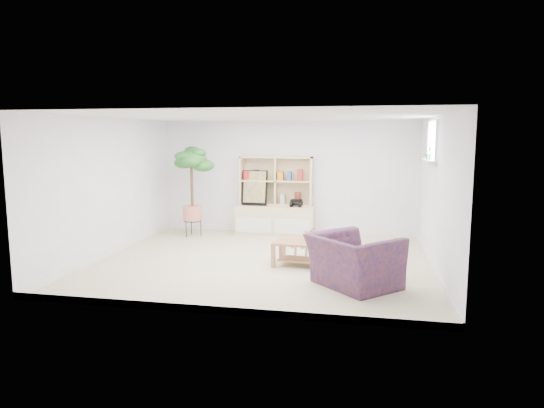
% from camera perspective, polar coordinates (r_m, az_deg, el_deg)
% --- Properties ---
extents(floor, '(5.50, 5.00, 0.01)m').
position_cam_1_polar(floor, '(8.20, -1.08, -6.73)').
color(floor, '#B9B3A2').
rests_on(floor, ground).
extents(ceiling, '(5.50, 5.00, 0.01)m').
position_cam_1_polar(ceiling, '(7.94, -1.12, 10.27)').
color(ceiling, silver).
rests_on(ceiling, walls).
extents(walls, '(5.51, 5.01, 2.40)m').
position_cam_1_polar(walls, '(7.98, -1.10, 1.63)').
color(walls, white).
rests_on(walls, floor).
extents(baseboard, '(5.50, 5.00, 0.10)m').
position_cam_1_polar(baseboard, '(8.19, -1.08, -6.39)').
color(baseboard, white).
rests_on(baseboard, floor).
extents(window, '(0.10, 0.98, 0.68)m').
position_cam_1_polar(window, '(8.42, 18.42, 7.02)').
color(window, silver).
rests_on(window, walls).
extents(window_sill, '(0.14, 1.00, 0.04)m').
position_cam_1_polar(window_sill, '(8.42, 17.92, 4.86)').
color(window_sill, white).
rests_on(window_sill, walls).
extents(storage_unit, '(1.65, 0.56, 1.65)m').
position_cam_1_polar(storage_unit, '(10.25, 0.38, 0.96)').
color(storage_unit, '#CFAD8A').
rests_on(storage_unit, floor).
extents(poster, '(0.54, 0.15, 0.75)m').
position_cam_1_polar(poster, '(10.28, -2.04, 1.92)').
color(poster, '#F7B20A').
rests_on(poster, storage_unit).
extents(toy_truck, '(0.34, 0.24, 0.18)m').
position_cam_1_polar(toy_truck, '(10.11, 2.87, 0.17)').
color(toy_truck, black).
rests_on(toy_truck, storage_unit).
extents(coffee_table, '(1.02, 0.63, 0.40)m').
position_cam_1_polar(coffee_table, '(7.87, 3.82, -5.88)').
color(coffee_table, olive).
rests_on(coffee_table, floor).
extents(table_plant, '(0.26, 0.24, 0.25)m').
position_cam_1_polar(table_plant, '(7.79, 4.60, -3.61)').
color(table_plant, '#266223').
rests_on(table_plant, coffee_table).
extents(floor_tree, '(0.69, 0.69, 1.87)m').
position_cam_1_polar(floor_tree, '(10.19, -9.40, 1.44)').
color(floor_tree, '#245C23').
rests_on(floor_tree, floor).
extents(armchair, '(1.48, 1.48, 0.83)m').
position_cam_1_polar(armchair, '(6.86, 9.61, -6.22)').
color(armchair, navy).
rests_on(armchair, floor).
extents(sill_plant, '(0.14, 0.12, 0.22)m').
position_cam_1_polar(sill_plant, '(8.41, 17.96, 5.75)').
color(sill_plant, '#245C23').
rests_on(sill_plant, window_sill).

